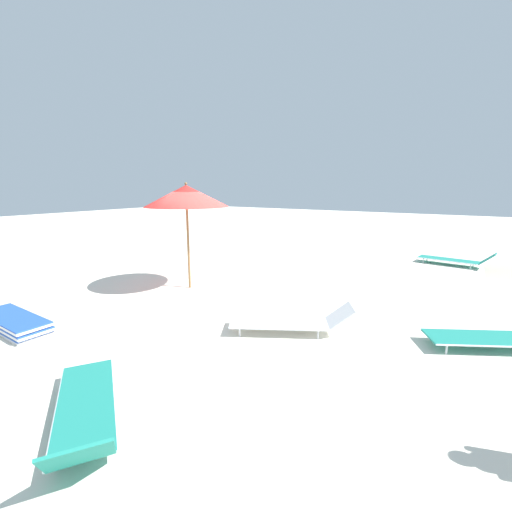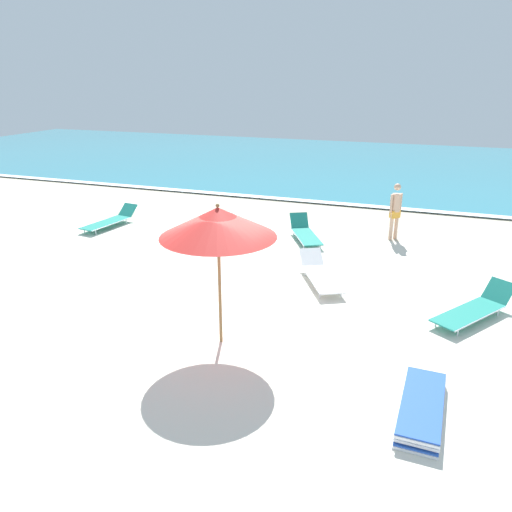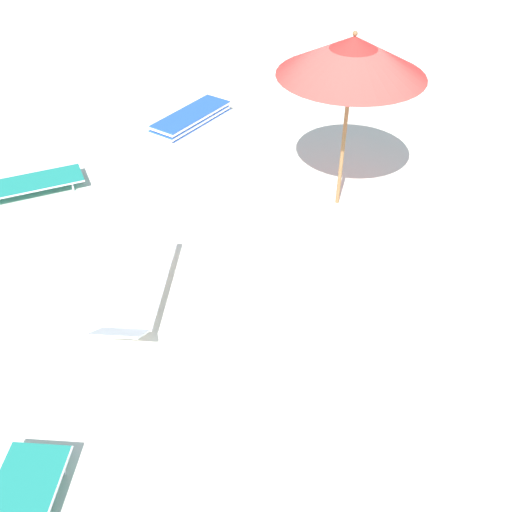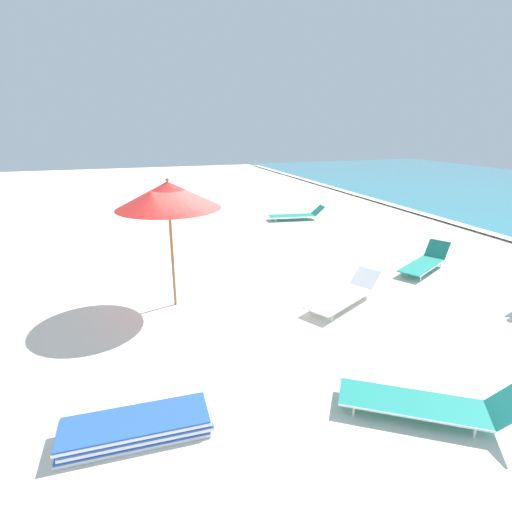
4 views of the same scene
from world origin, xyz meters
name	(u,v)px [view 2 (image 2 of 4)]	position (x,y,z in m)	size (l,w,h in m)	color
ground_plane	(224,321)	(0.00, 0.01, -0.08)	(60.00, 60.00, 0.16)	silver
ocean_water	(365,164)	(0.00, 20.20, 0.03)	(60.00, 19.71, 0.07)	teal
beach_umbrella	(218,223)	(0.33, -0.91, 2.39)	(2.12, 2.12, 2.73)	olive
lounger_stack	(422,407)	(4.07, -1.90, 0.12)	(0.68, 1.91, 0.24)	blue
sun_lounger_under_umbrella	(305,233)	(0.25, 5.77, 0.22)	(1.53, 2.13, 0.62)	#1E8475
sun_lounger_beside_umbrella	(110,220)	(-6.33, 4.95, 0.21)	(0.92, 2.32, 0.55)	#1E8475
sun_lounger_near_water_left	(320,274)	(1.46, 2.62, 0.21)	(1.59, 2.24, 0.53)	white
sun_lounger_near_water_right	(475,309)	(4.97, 1.82, 0.21)	(1.77, 2.22, 0.60)	#1E8475
beachgoer_wading_adult	(395,208)	(2.83, 6.76, 1.00)	(0.34, 0.35, 1.76)	tan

